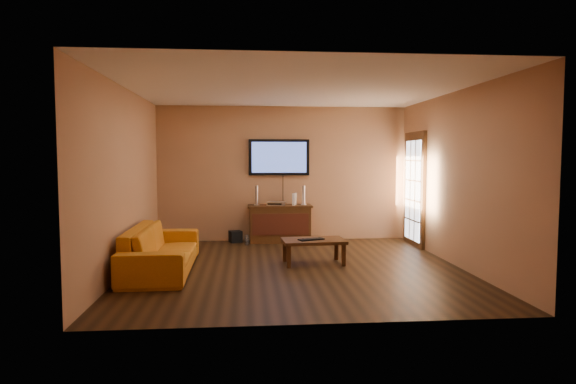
{
  "coord_description": "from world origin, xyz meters",
  "views": [
    {
      "loc": [
        -0.73,
        -7.19,
        1.68
      ],
      "look_at": [
        -0.04,
        0.8,
        1.1
      ],
      "focal_mm": 30.0,
      "sensor_mm": 36.0,
      "label": 1
    }
  ],
  "objects": [
    {
      "name": "game_console",
      "position": [
        0.21,
        2.23,
        0.86
      ],
      "size": [
        0.11,
        0.18,
        0.24
      ],
      "primitive_type": "cube",
      "rotation": [
        0.0,
        0.0,
        -0.36
      ],
      "color": "white",
      "rests_on": "media_console"
    },
    {
      "name": "sofa",
      "position": [
        -1.98,
        -0.03,
        0.44
      ],
      "size": [
        0.69,
        2.27,
        0.88
      ],
      "primitive_type": "imported",
      "rotation": [
        0.0,
        0.0,
        1.58
      ],
      "color": "#C87316",
      "rests_on": "ground"
    },
    {
      "name": "room_walls",
      "position": [
        0.0,
        0.62,
        1.69
      ],
      "size": [
        5.0,
        5.0,
        5.0
      ],
      "color": "tan",
      "rests_on": "ground"
    },
    {
      "name": "keyboard",
      "position": [
        0.27,
        0.2,
        0.4
      ],
      "size": [
        0.43,
        0.29,
        0.02
      ],
      "color": "black",
      "rests_on": "coffee_table"
    },
    {
      "name": "television",
      "position": [
        -0.08,
        2.45,
        1.68
      ],
      "size": [
        1.22,
        0.08,
        0.72
      ],
      "color": "black",
      "rests_on": "ground"
    },
    {
      "name": "media_console",
      "position": [
        -0.08,
        2.25,
        0.37
      ],
      "size": [
        1.27,
        0.48,
        0.74
      ],
      "color": "#3A1F0D",
      "rests_on": "ground"
    },
    {
      "name": "bottle",
      "position": [
        -0.73,
        1.96,
        0.1
      ],
      "size": [
        0.07,
        0.07,
        0.2
      ],
      "color": "white",
      "rests_on": "ground"
    },
    {
      "name": "speaker_right",
      "position": [
        0.4,
        2.27,
        0.91
      ],
      "size": [
        0.1,
        0.1,
        0.38
      ],
      "color": "silver",
      "rests_on": "media_console"
    },
    {
      "name": "av_receiver",
      "position": [
        -0.16,
        2.2,
        0.77
      ],
      "size": [
        0.38,
        0.32,
        0.07
      ],
      "primitive_type": "cube",
      "rotation": [
        0.0,
        0.0,
        -0.29
      ],
      "color": "silver",
      "rests_on": "media_console"
    },
    {
      "name": "french_door",
      "position": [
        2.46,
        1.7,
        1.05
      ],
      "size": [
        0.07,
        1.02,
        2.22
      ],
      "color": "#3A1F0D",
      "rests_on": "ground"
    },
    {
      "name": "speaker_left",
      "position": [
        -0.53,
        2.25,
        0.92
      ],
      "size": [
        0.11,
        0.11,
        0.39
      ],
      "color": "silver",
      "rests_on": "media_console"
    },
    {
      "name": "ground_plane",
      "position": [
        0.0,
        0.0,
        0.0
      ],
      "size": [
        5.0,
        5.0,
        0.0
      ],
      "primitive_type": "plane",
      "color": "black",
      "rests_on": "ground"
    },
    {
      "name": "coffee_table",
      "position": [
        0.32,
        0.25,
        0.34
      ],
      "size": [
        1.01,
        0.64,
        0.39
      ],
      "color": "#3A1F0D",
      "rests_on": "ground"
    },
    {
      "name": "subwoofer",
      "position": [
        -0.96,
        2.3,
        0.11
      ],
      "size": [
        0.29,
        0.29,
        0.22
      ],
      "primitive_type": "cube",
      "rotation": [
        0.0,
        0.0,
        0.33
      ],
      "color": "black",
      "rests_on": "ground"
    }
  ]
}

